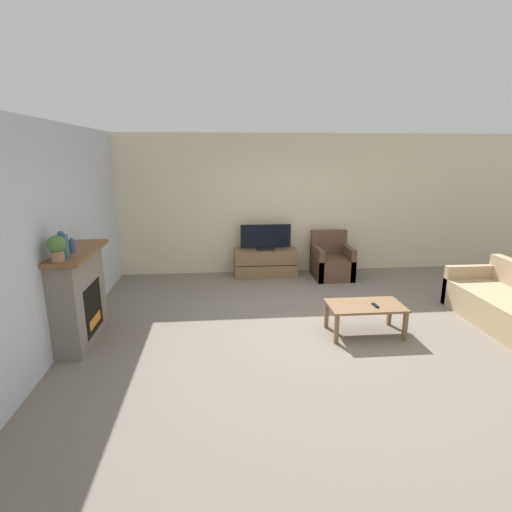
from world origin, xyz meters
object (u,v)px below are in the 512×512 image
(fireplace, at_px, (79,295))
(coffee_table, at_px, (365,308))
(mantel_vase_left, at_px, (62,246))
(mantel_vase_centre_left, at_px, (72,246))
(potted_plant, at_px, (56,247))
(tv_stand, at_px, (266,263))
(remote, at_px, (375,305))
(tv, at_px, (266,238))
(armchair, at_px, (331,263))

(fireplace, relative_size, coffee_table, 1.30)
(mantel_vase_left, distance_m, mantel_vase_centre_left, 0.29)
(fireplace, bearing_deg, potted_plant, -88.21)
(tv_stand, distance_m, remote, 3.00)
(mantel_vase_left, height_order, coffee_table, mantel_vase_left)
(tv_stand, xyz_separation_m, tv, (0.00, -0.00, 0.49))
(armchair, bearing_deg, tv, 170.18)
(coffee_table, relative_size, remote, 6.39)
(fireplace, height_order, remote, fireplace)
(potted_plant, bearing_deg, armchair, 36.52)
(tv, bearing_deg, mantel_vase_centre_left, -134.81)
(tv, xyz_separation_m, remote, (1.10, -2.78, -0.33))
(coffee_table, bearing_deg, remote, -31.76)
(potted_plant, xyz_separation_m, armchair, (3.89, 2.88, -1.06))
(mantel_vase_centre_left, height_order, tv_stand, mantel_vase_centre_left)
(mantel_vase_centre_left, relative_size, coffee_table, 0.18)
(potted_plant, xyz_separation_m, tv_stand, (2.64, 3.10, -1.09))
(mantel_vase_centre_left, height_order, coffee_table, mantel_vase_centre_left)
(potted_plant, height_order, remote, potted_plant)
(mantel_vase_centre_left, bearing_deg, coffee_table, -1.06)
(mantel_vase_centre_left, height_order, armchair, mantel_vase_centre_left)
(armchair, bearing_deg, mantel_vase_centre_left, -147.93)
(tv_stand, height_order, armchair, armchair)
(mantel_vase_left, bearing_deg, potted_plant, -90.00)
(remote, bearing_deg, armchair, 82.60)
(armchair, xyz_separation_m, coffee_table, (-0.26, -2.50, 0.07))
(mantel_vase_left, xyz_separation_m, tv_stand, (2.64, 2.94, -1.07))
(mantel_vase_centre_left, bearing_deg, potted_plant, -90.00)
(potted_plant, distance_m, tv_stand, 4.21)
(fireplace, relative_size, armchair, 1.46)
(mantel_vase_left, height_order, tv_stand, mantel_vase_left)
(mantel_vase_centre_left, xyz_separation_m, potted_plant, (-0.00, -0.44, 0.08))
(mantel_vase_left, bearing_deg, tv_stand, 48.13)
(fireplace, distance_m, remote, 3.76)
(mantel_vase_left, xyz_separation_m, potted_plant, (0.00, -0.16, 0.02))
(potted_plant, distance_m, remote, 3.86)
(armchair, bearing_deg, coffee_table, -95.85)
(tv_stand, relative_size, tv, 1.24)
(tv, distance_m, armchair, 1.35)
(potted_plant, relative_size, tv_stand, 0.24)
(mantel_vase_left, bearing_deg, tv, 48.11)
(fireplace, xyz_separation_m, mantel_vase_centre_left, (0.02, -0.09, 0.66))
(tv_stand, bearing_deg, armchair, -9.91)
(potted_plant, height_order, armchair, potted_plant)
(tv_stand, bearing_deg, coffee_table, -69.89)
(potted_plant, relative_size, remote, 1.91)
(fireplace, bearing_deg, armchair, 30.94)
(potted_plant, distance_m, coffee_table, 3.78)
(mantel_vase_centre_left, bearing_deg, remote, -2.02)
(fireplace, bearing_deg, tv, 43.96)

